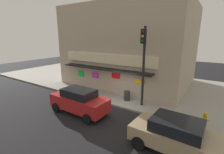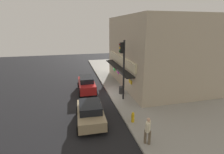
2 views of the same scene
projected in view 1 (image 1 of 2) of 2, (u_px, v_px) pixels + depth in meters
name	position (u px, v px, depth m)	size (l,w,h in m)	color
ground_plane	(115.00, 107.00, 12.15)	(57.06, 57.06, 0.00)	black
sidewalk	(145.00, 86.00, 16.96)	(38.04, 11.93, 0.15)	gray
corner_building	(130.00, 46.00, 17.68)	(12.36, 9.93, 7.96)	tan
traffic_light	(143.00, 57.00, 11.16)	(0.32, 0.58, 5.67)	black
fire_hydrant	(205.00, 118.00, 9.35)	(0.47, 0.23, 0.80)	gold
trash_can	(127.00, 96.00, 12.95)	(0.50, 0.50, 0.76)	#2D2D2D
potted_plant_by_doorway	(80.00, 79.00, 17.53)	(0.55, 0.55, 0.83)	#59595B
potted_plant_by_window	(125.00, 88.00, 14.26)	(0.68, 0.68, 1.01)	#59595B
parked_car_tan	(176.00, 135.00, 7.35)	(4.08, 2.24, 1.55)	#9E8966
parked_car_red	(79.00, 101.00, 11.04)	(4.18, 1.90, 1.70)	#AD1E1E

